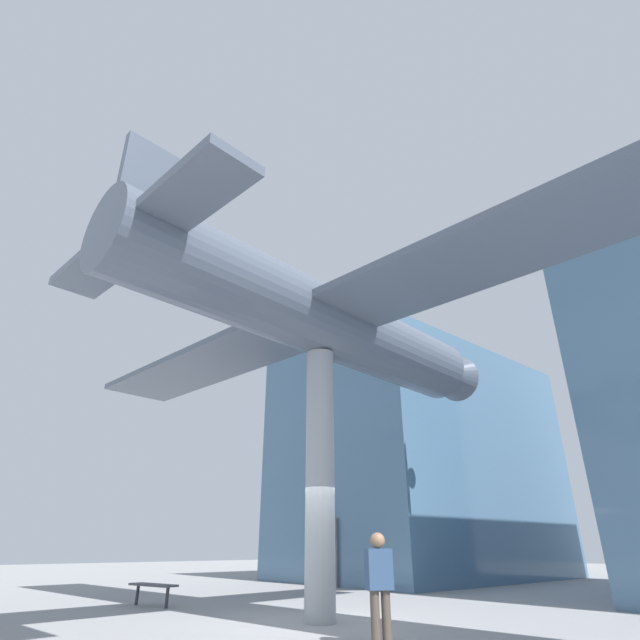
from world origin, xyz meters
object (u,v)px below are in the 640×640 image
suspended_airplane (326,322)px  visitor_person (379,580)px  support_pylon_central (320,474)px  plaza_bench (153,587)px

suspended_airplane → visitor_person: 6.22m
suspended_airplane → visitor_person: (2.51, -1.15, -5.57)m
suspended_airplane → visitor_person: size_ratio=12.03×
support_pylon_central → suspended_airplane: (-0.02, 0.20, 3.67)m
plaza_bench → support_pylon_central: bearing=14.4°
support_pylon_central → suspended_airplane: 3.68m
suspended_airplane → plaza_bench: suspended_airplane is taller
visitor_person → plaza_bench: size_ratio=0.99×
support_pylon_central → plaza_bench: (-4.92, -1.26, -2.35)m
plaza_bench → suspended_airplane: bearing=16.6°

